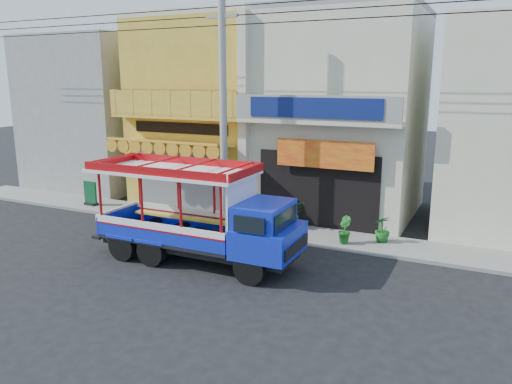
% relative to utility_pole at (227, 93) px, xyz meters
% --- Properties ---
extents(ground, '(90.00, 90.00, 0.00)m').
position_rel_utility_pole_xyz_m(ground, '(0.85, -3.30, -5.03)').
color(ground, black).
rests_on(ground, ground).
extents(sidewalk, '(30.00, 2.00, 0.12)m').
position_rel_utility_pole_xyz_m(sidewalk, '(0.85, 0.70, -4.97)').
color(sidewalk, slate).
rests_on(sidewalk, ground).
extents(shophouse_left, '(6.00, 7.50, 8.24)m').
position_rel_utility_pole_xyz_m(shophouse_left, '(-3.15, 4.66, -0.92)').
color(shophouse_left, '#B99229').
rests_on(shophouse_left, ground).
extents(shophouse_right, '(6.00, 6.75, 8.24)m').
position_rel_utility_pole_xyz_m(shophouse_right, '(2.85, 4.66, -0.93)').
color(shophouse_right, beige).
rests_on(shophouse_right, ground).
extents(party_pilaster, '(0.35, 0.30, 8.00)m').
position_rel_utility_pole_xyz_m(party_pilaster, '(-0.15, 1.55, -1.03)').
color(party_pilaster, beige).
rests_on(party_pilaster, ground).
extents(filler_building_left, '(6.00, 6.00, 7.60)m').
position_rel_utility_pole_xyz_m(filler_building_left, '(-10.15, 4.70, -1.23)').
color(filler_building_left, gray).
rests_on(filler_building_left, ground).
extents(utility_pole, '(28.00, 0.26, 9.00)m').
position_rel_utility_pole_xyz_m(utility_pole, '(0.00, 0.00, 0.00)').
color(utility_pole, gray).
rests_on(utility_pole, ground).
extents(songthaew_truck, '(6.60, 2.28, 3.07)m').
position_rel_utility_pole_xyz_m(songthaew_truck, '(1.13, -3.18, -3.55)').
color(songthaew_truck, black).
rests_on(songthaew_truck, ground).
extents(green_sign, '(0.69, 0.35, 1.05)m').
position_rel_utility_pole_xyz_m(green_sign, '(-7.15, 0.47, -4.47)').
color(green_sign, black).
rests_on(green_sign, sidewalk).
extents(potted_plant_a, '(1.25, 1.23, 1.05)m').
position_rel_utility_pole_xyz_m(potted_plant_a, '(2.05, 1.13, -4.39)').
color(potted_plant_a, '#1A5E1D').
rests_on(potted_plant_a, sidewalk).
extents(potted_plant_b, '(0.60, 0.64, 0.93)m').
position_rel_utility_pole_xyz_m(potted_plant_b, '(4.32, 0.20, -4.45)').
color(potted_plant_b, '#1A5E1D').
rests_on(potted_plant_b, sidewalk).
extents(potted_plant_c, '(0.70, 0.70, 0.89)m').
position_rel_utility_pole_xyz_m(potted_plant_c, '(5.45, 0.91, -4.47)').
color(potted_plant_c, '#1A5E1D').
rests_on(potted_plant_c, sidewalk).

